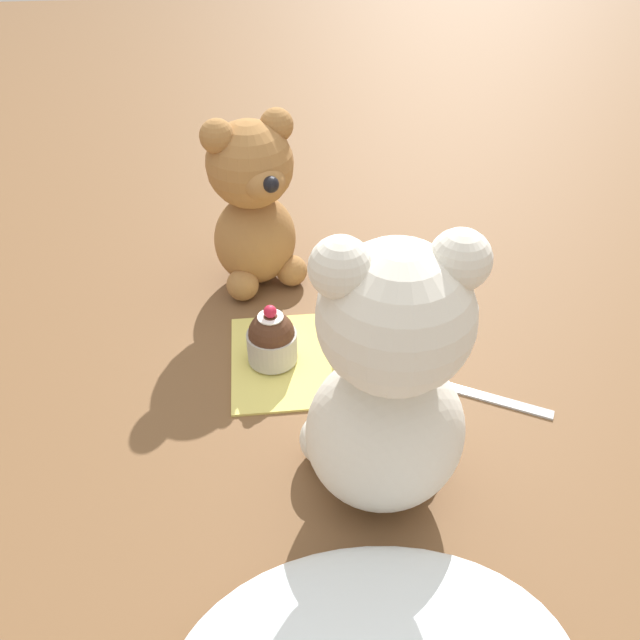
{
  "coord_description": "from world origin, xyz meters",
  "views": [
    {
      "loc": [
        0.06,
        0.53,
        0.47
      ],
      "look_at": [
        0.0,
        0.0,
        0.06
      ],
      "focal_mm": 35.0,
      "sensor_mm": 36.0,
      "label": 1
    }
  ],
  "objects_px": {
    "cupcake_near_cream_bear": "(272,340)",
    "cupcake_near_tan_bear": "(363,331)",
    "teaspoon": "(496,399)",
    "teddy_bear_cream": "(388,386)",
    "teddy_bear_tan": "(254,204)"
  },
  "relations": [
    {
      "from": "cupcake_near_cream_bear",
      "to": "cupcake_near_tan_bear",
      "type": "relative_size",
      "value": 1.1
    },
    {
      "from": "teaspoon",
      "to": "teddy_bear_cream",
      "type": "bearing_deg",
      "value": -117.98
    },
    {
      "from": "cupcake_near_tan_bear",
      "to": "teaspoon",
      "type": "relative_size",
      "value": 0.56
    },
    {
      "from": "cupcake_near_tan_bear",
      "to": "teaspoon",
      "type": "xyz_separation_m",
      "value": [
        -0.13,
        0.1,
        -0.03
      ]
    },
    {
      "from": "teddy_bear_tan",
      "to": "teaspoon",
      "type": "height_order",
      "value": "teddy_bear_tan"
    },
    {
      "from": "cupcake_near_tan_bear",
      "to": "teaspoon",
      "type": "height_order",
      "value": "cupcake_near_tan_bear"
    },
    {
      "from": "teddy_bear_cream",
      "to": "teaspoon",
      "type": "xyz_separation_m",
      "value": [
        -0.14,
        -0.09,
        -0.12
      ]
    },
    {
      "from": "teddy_bear_tan",
      "to": "cupcake_near_tan_bear",
      "type": "relative_size",
      "value": 3.38
    },
    {
      "from": "cupcake_near_cream_bear",
      "to": "cupcake_near_tan_bear",
      "type": "height_order",
      "value": "cupcake_near_cream_bear"
    },
    {
      "from": "teddy_bear_cream",
      "to": "cupcake_near_cream_bear",
      "type": "xyz_separation_m",
      "value": [
        0.09,
        -0.18,
        -0.09
      ]
    },
    {
      "from": "teddy_bear_cream",
      "to": "cupcake_near_cream_bear",
      "type": "height_order",
      "value": "teddy_bear_cream"
    },
    {
      "from": "teaspoon",
      "to": "cupcake_near_cream_bear",
      "type": "bearing_deg",
      "value": -171.14
    },
    {
      "from": "teddy_bear_cream",
      "to": "teddy_bear_tan",
      "type": "distance_m",
      "value": 0.36
    },
    {
      "from": "teaspoon",
      "to": "teddy_bear_tan",
      "type": "bearing_deg",
      "value": 162.58
    },
    {
      "from": "cupcake_near_cream_bear",
      "to": "teddy_bear_tan",
      "type": "bearing_deg",
      "value": -86.4
    }
  ]
}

